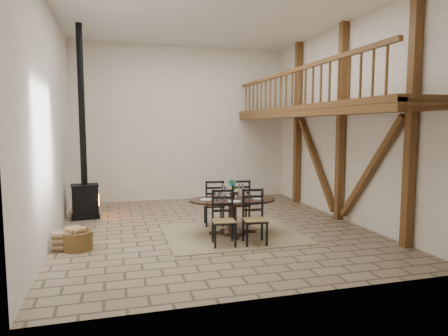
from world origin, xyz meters
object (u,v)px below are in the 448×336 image
object	(u,v)px
wood_stove	(84,176)
log_basket	(78,240)
dining_table	(232,214)
log_stack	(63,241)

from	to	relation	value
wood_stove	log_basket	size ratio (longest dim) A/B	8.97
dining_table	log_basket	xyz separation A→B (m)	(-3.26, -0.28, -0.25)
wood_stove	dining_table	bearing A→B (deg)	-44.46
dining_table	log_stack	distance (m)	3.56
log_stack	dining_table	bearing A→B (deg)	3.96
wood_stove	log_basket	distance (m)	2.97
wood_stove	log_stack	world-z (taller)	wood_stove
log_basket	log_stack	bearing A→B (deg)	172.29
dining_table	log_basket	bearing A→B (deg)	-167.76
log_stack	log_basket	bearing A→B (deg)	-7.71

